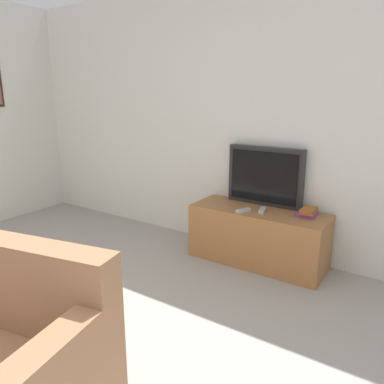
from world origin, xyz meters
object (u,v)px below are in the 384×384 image
(tv_stand, at_px, (258,236))
(book_stack, at_px, (308,212))
(remote_on_stand, at_px, (262,210))
(remote_secondary, at_px, (243,210))
(television, at_px, (265,176))

(tv_stand, xyz_separation_m, book_stack, (0.43, 0.07, 0.30))
(remote_on_stand, relative_size, remote_secondary, 1.01)
(tv_stand, distance_m, book_stack, 0.52)
(remote_on_stand, bearing_deg, tv_stand, 152.62)
(remote_secondary, bearing_deg, television, 79.06)
(remote_on_stand, bearing_deg, book_stack, 13.55)
(remote_secondary, bearing_deg, tv_stand, 52.45)
(television, relative_size, book_stack, 3.22)
(book_stack, bearing_deg, remote_on_stand, -166.45)
(remote_on_stand, distance_m, remote_secondary, 0.18)
(tv_stand, height_order, television, television)
(tv_stand, height_order, remote_secondary, remote_secondary)
(tv_stand, bearing_deg, remote_secondary, -127.55)
(television, xyz_separation_m, remote_secondary, (-0.06, -0.32, -0.27))
(tv_stand, xyz_separation_m, television, (-0.04, 0.19, 0.54))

